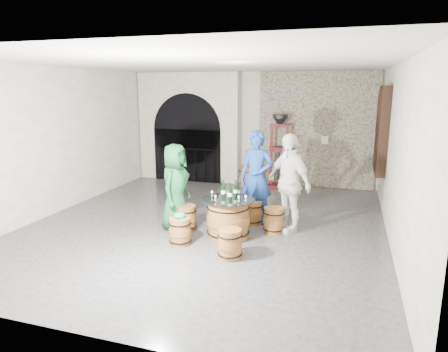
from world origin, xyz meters
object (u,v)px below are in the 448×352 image
(wine_bottle_left, at_px, (223,190))
(barrel_stool_far, at_px, (253,212))
(barrel_table, at_px, (228,218))
(barrel_stool_left, at_px, (186,218))
(corking_press, at_px, (279,146))
(barrel_stool_right, at_px, (274,220))
(wine_bottle_right, at_px, (236,190))
(barrel_stool_near_right, at_px, (230,244))
(wine_bottle_center, at_px, (230,193))
(side_barrel, at_px, (248,179))
(person_white, at_px, (289,183))
(person_blue, at_px, (256,177))
(barrel_stool_near_left, at_px, (180,231))
(person_green, at_px, (175,187))

(wine_bottle_left, bearing_deg, barrel_stool_far, 64.78)
(wine_bottle_left, bearing_deg, barrel_table, -34.55)
(barrel_stool_left, xyz_separation_m, corking_press, (1.14, 3.90, 0.95))
(barrel_table, bearing_deg, barrel_stool_right, 34.93)
(barrel_stool_far, bearing_deg, corking_press, 90.55)
(wine_bottle_right, distance_m, corking_press, 3.86)
(barrel_stool_left, bearing_deg, barrel_stool_near_right, -40.36)
(barrel_stool_left, xyz_separation_m, wine_bottle_right, (1.00, 0.06, 0.64))
(barrel_table, distance_m, barrel_stool_near_right, 0.94)
(barrel_table, xyz_separation_m, barrel_stool_right, (0.76, 0.53, -0.13))
(barrel_stool_left, distance_m, wine_bottle_center, 1.17)
(corking_press, bearing_deg, side_barrel, -144.48)
(wine_bottle_center, relative_size, wine_bottle_right, 1.00)
(barrel_table, relative_size, barrel_stool_left, 1.97)
(barrel_stool_far, relative_size, wine_bottle_left, 1.52)
(barrel_stool_right, bearing_deg, person_white, 34.93)
(barrel_stool_left, height_order, wine_bottle_center, wine_bottle_center)
(wine_bottle_center, bearing_deg, person_white, 38.42)
(side_barrel, bearing_deg, person_white, -61.74)
(barrel_stool_near_right, relative_size, person_white, 0.26)
(barrel_stool_left, xyz_separation_m, person_blue, (1.21, 0.86, 0.72))
(barrel_table, bearing_deg, person_white, 34.93)
(barrel_table, distance_m, barrel_stool_far, 0.94)
(barrel_stool_near_right, xyz_separation_m, person_white, (0.70, 1.57, 0.72))
(barrel_stool_near_left, xyz_separation_m, corking_press, (0.95, 4.63, 0.95))
(barrel_stool_left, bearing_deg, wine_bottle_right, 3.24)
(barrel_stool_left, relative_size, barrel_stool_far, 1.00)
(wine_bottle_left, xyz_separation_m, corking_press, (0.35, 3.96, 0.31))
(barrel_stool_left, distance_m, person_blue, 1.64)
(wine_bottle_right, distance_m, side_barrel, 3.34)
(barrel_stool_far, xyz_separation_m, wine_bottle_right, (-0.18, -0.68, 0.64))
(person_white, height_order, wine_bottle_center, person_white)
(wine_bottle_center, height_order, side_barrel, wine_bottle_center)
(barrel_stool_near_left, bearing_deg, barrel_stool_far, 56.28)
(barrel_stool_near_right, bearing_deg, side_barrel, 100.23)
(barrel_stool_left, bearing_deg, barrel_stool_near_left, -75.35)
(wine_bottle_center, bearing_deg, side_barrel, 98.67)
(barrel_table, height_order, barrel_stool_right, barrel_table)
(person_blue, distance_m, wine_bottle_right, 0.83)
(barrel_stool_near_left, bearing_deg, wine_bottle_right, 44.33)
(person_green, height_order, person_blue, person_blue)
(side_barrel, bearing_deg, person_blue, -72.39)
(wine_bottle_left, bearing_deg, wine_bottle_center, -39.11)
(person_green, xyz_separation_m, corking_press, (1.38, 3.86, 0.34))
(barrel_stool_right, xyz_separation_m, wine_bottle_left, (-0.88, -0.45, 0.64))
(person_blue, relative_size, wine_bottle_center, 5.91)
(person_blue, bearing_deg, barrel_stool_left, -138.36)
(barrel_table, distance_m, person_green, 1.26)
(barrel_stool_far, relative_size, person_white, 0.26)
(person_white, relative_size, wine_bottle_right, 5.91)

